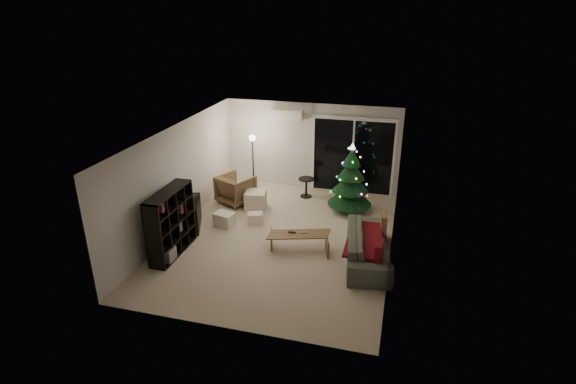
% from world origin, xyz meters
% --- Properties ---
extents(room, '(6.50, 7.51, 2.60)m').
position_xyz_m(room, '(0.46, 1.49, 1.02)').
color(room, beige).
rests_on(room, ground).
extents(bookshelf, '(0.67, 1.50, 1.46)m').
position_xyz_m(bookshelf, '(-2.25, -1.23, 0.73)').
color(bookshelf, black).
rests_on(bookshelf, floor).
extents(media_cabinet, '(0.77, 1.14, 0.67)m').
position_xyz_m(media_cabinet, '(-2.25, 0.01, 0.33)').
color(media_cabinet, black).
rests_on(media_cabinet, floor).
extents(stereo, '(0.34, 0.40, 0.14)m').
position_xyz_m(stereo, '(-2.25, 0.01, 0.74)').
color(stereo, black).
rests_on(stereo, media_cabinet).
extents(armchair, '(1.11, 1.13, 0.78)m').
position_xyz_m(armchair, '(-1.72, 1.64, 0.39)').
color(armchair, brown).
rests_on(armchair, floor).
extents(ottoman, '(0.61, 0.61, 0.48)m').
position_xyz_m(ottoman, '(-1.08, 1.41, 0.24)').
color(ottoman, white).
rests_on(ottoman, floor).
extents(cardboard_box_a, '(0.54, 0.45, 0.33)m').
position_xyz_m(cardboard_box_a, '(-1.50, 0.26, 0.17)').
color(cardboard_box_a, silver).
rests_on(cardboard_box_a, floor).
extents(cardboard_box_b, '(0.44, 0.39, 0.26)m').
position_xyz_m(cardboard_box_b, '(-0.82, 0.59, 0.13)').
color(cardboard_box_b, silver).
rests_on(cardboard_box_b, floor).
extents(side_table, '(0.58, 0.58, 0.55)m').
position_xyz_m(side_table, '(0.03, 2.52, 0.27)').
color(side_table, black).
rests_on(side_table, floor).
extents(floor_lamp, '(0.27, 0.27, 1.66)m').
position_xyz_m(floor_lamp, '(-1.47, 2.39, 0.83)').
color(floor_lamp, black).
rests_on(floor_lamp, floor).
extents(sofa, '(1.16, 2.34, 0.65)m').
position_xyz_m(sofa, '(2.05, -0.43, 0.33)').
color(sofa, '#454C3D').
rests_on(sofa, floor).
extents(sofa_throw, '(0.70, 1.62, 0.05)m').
position_xyz_m(sofa_throw, '(1.95, -0.43, 0.47)').
color(sofa_throw, maroon).
rests_on(sofa_throw, sofa).
extents(cushion_a, '(0.17, 0.44, 0.43)m').
position_xyz_m(cushion_a, '(2.30, 0.22, 0.59)').
color(cushion_a, olive).
rests_on(cushion_a, sofa).
extents(cushion_b, '(0.16, 0.44, 0.43)m').
position_xyz_m(cushion_b, '(2.30, -1.08, 0.59)').
color(cushion_b, maroon).
rests_on(cushion_b, sofa).
extents(coffee_table, '(1.39, 0.83, 0.42)m').
position_xyz_m(coffee_table, '(0.54, -0.44, 0.21)').
color(coffee_table, '#926E47').
rests_on(coffee_table, floor).
extents(remote_a, '(0.16, 0.05, 0.02)m').
position_xyz_m(remote_a, '(0.39, -0.44, 0.43)').
color(remote_a, black).
rests_on(remote_a, coffee_table).
extents(remote_b, '(0.16, 0.09, 0.02)m').
position_xyz_m(remote_b, '(0.64, -0.39, 0.43)').
color(remote_b, slate).
rests_on(remote_b, coffee_table).
extents(christmas_tree, '(1.31, 1.31, 1.85)m').
position_xyz_m(christmas_tree, '(1.33, 1.90, 0.92)').
color(christmas_tree, '#16381E').
rests_on(christmas_tree, floor).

